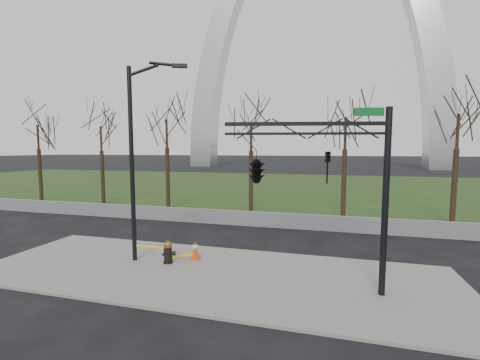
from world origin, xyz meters
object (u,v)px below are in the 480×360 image
(fire_hydrant, at_px, (168,252))
(traffic_signal_mast, at_px, (281,168))
(traffic_cone, at_px, (195,250))
(street_light, at_px, (137,150))

(fire_hydrant, height_order, traffic_signal_mast, traffic_signal_mast)
(fire_hydrant, xyz_separation_m, traffic_cone, (0.87, 0.74, -0.05))
(traffic_cone, height_order, traffic_signal_mast, traffic_signal_mast)
(fire_hydrant, distance_m, street_light, 4.36)
(fire_hydrant, bearing_deg, street_light, 156.64)
(traffic_cone, xyz_separation_m, traffic_signal_mast, (3.89, -2.19, 3.67))
(street_light, height_order, traffic_signal_mast, street_light)
(fire_hydrant, bearing_deg, traffic_cone, 17.81)
(street_light, xyz_separation_m, traffic_signal_mast, (6.07, -1.48, -0.55))
(street_light, bearing_deg, traffic_cone, -1.28)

